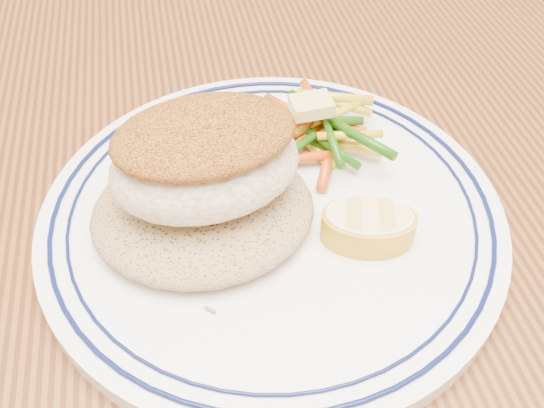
{
  "coord_description": "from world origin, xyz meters",
  "views": [
    {
      "loc": [
        -0.07,
        -0.23,
        1.05
      ],
      "look_at": [
        -0.01,
        0.04,
        0.77
      ],
      "focal_mm": 40.0,
      "sensor_mm": 36.0,
      "label": 1
    }
  ],
  "objects_px": {
    "rice_pilaf": "(203,207)",
    "fish_fillet": "(205,158)",
    "plate": "(272,215)",
    "vegetable_pile": "(316,130)",
    "dining_table": "(298,346)",
    "lemon_wedge": "(368,225)"
  },
  "relations": [
    {
      "from": "rice_pilaf",
      "to": "fish_fillet",
      "type": "height_order",
      "value": "fish_fillet"
    },
    {
      "from": "plate",
      "to": "fish_fillet",
      "type": "bearing_deg",
      "value": 177.46
    },
    {
      "from": "fish_fillet",
      "to": "vegetable_pile",
      "type": "bearing_deg",
      "value": 34.26
    },
    {
      "from": "rice_pilaf",
      "to": "vegetable_pile",
      "type": "xyz_separation_m",
      "value": [
        0.09,
        0.06,
        -0.0
      ]
    },
    {
      "from": "fish_fillet",
      "to": "dining_table",
      "type": "bearing_deg",
      "value": -36.31
    },
    {
      "from": "dining_table",
      "to": "fish_fillet",
      "type": "relative_size",
      "value": 12.27
    },
    {
      "from": "vegetable_pile",
      "to": "lemon_wedge",
      "type": "distance_m",
      "value": 0.09
    },
    {
      "from": "dining_table",
      "to": "lemon_wedge",
      "type": "xyz_separation_m",
      "value": [
        0.04,
        0.0,
        0.12
      ]
    },
    {
      "from": "rice_pilaf",
      "to": "vegetable_pile",
      "type": "relative_size",
      "value": 1.32
    },
    {
      "from": "lemon_wedge",
      "to": "rice_pilaf",
      "type": "bearing_deg",
      "value": 160.44
    },
    {
      "from": "dining_table",
      "to": "plate",
      "type": "relative_size",
      "value": 5.0
    },
    {
      "from": "plate",
      "to": "fish_fillet",
      "type": "height_order",
      "value": "fish_fillet"
    },
    {
      "from": "rice_pilaf",
      "to": "fish_fillet",
      "type": "xyz_separation_m",
      "value": [
        0.0,
        0.0,
        0.04
      ]
    },
    {
      "from": "plate",
      "to": "lemon_wedge",
      "type": "height_order",
      "value": "lemon_wedge"
    },
    {
      "from": "dining_table",
      "to": "rice_pilaf",
      "type": "relative_size",
      "value": 10.75
    },
    {
      "from": "plate",
      "to": "rice_pilaf",
      "type": "relative_size",
      "value": 2.15
    },
    {
      "from": "dining_table",
      "to": "vegetable_pile",
      "type": "relative_size",
      "value": 14.2
    },
    {
      "from": "vegetable_pile",
      "to": "fish_fillet",
      "type": "bearing_deg",
      "value": -145.74
    },
    {
      "from": "dining_table",
      "to": "plate",
      "type": "distance_m",
      "value": 0.11
    },
    {
      "from": "rice_pilaf",
      "to": "lemon_wedge",
      "type": "relative_size",
      "value": 2.15
    },
    {
      "from": "dining_table",
      "to": "plate",
      "type": "height_order",
      "value": "plate"
    },
    {
      "from": "dining_table",
      "to": "vegetable_pile",
      "type": "xyz_separation_m",
      "value": [
        0.03,
        0.09,
        0.12
      ]
    }
  ]
}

